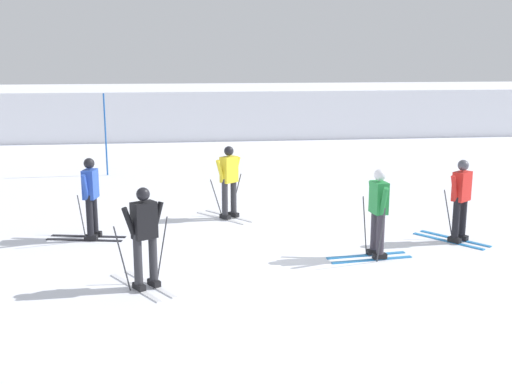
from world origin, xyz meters
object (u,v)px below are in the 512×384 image
skier_yellow (229,180)px  skier_red (460,198)px  skier_black (144,235)px  trail_marker_pole (106,135)px  skier_green (378,211)px  skier_blue (90,196)px

skier_yellow → skier_red: (4.52, -2.44, 0.00)m
skier_black → trail_marker_pole: bearing=99.3°
skier_yellow → skier_black: same height
skier_yellow → skier_green: bearing=-51.8°
skier_black → trail_marker_pole: trail_marker_pole is taller
skier_green → skier_black: bearing=-165.5°
skier_green → skier_yellow: bearing=128.2°
skier_red → skier_yellow: bearing=151.6°
skier_yellow → trail_marker_pole: bearing=120.3°
skier_black → skier_blue: same height
skier_green → skier_red: bearing=21.6°
skier_yellow → skier_black: size_ratio=1.00×
skier_red → skier_blue: size_ratio=1.00×
skier_blue → skier_green: size_ratio=1.00×
skier_yellow → skier_green: size_ratio=1.00×
skier_blue → skier_yellow: bearing=23.7°
skier_blue → skier_black: bearing=-67.7°
skier_yellow → skier_green: same height
skier_black → skier_blue: size_ratio=1.00×
skier_yellow → skier_blue: (-2.97, -1.30, 0.00)m
skier_yellow → skier_red: size_ratio=1.00×
skier_black → skier_red: (6.24, 1.89, -0.00)m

